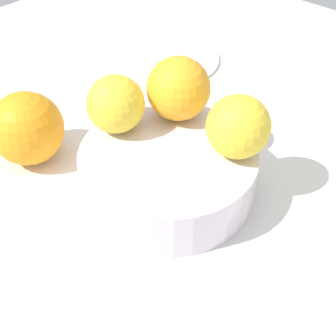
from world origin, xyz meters
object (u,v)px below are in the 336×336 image
(fruit_bowl, at_px, (168,173))
(orange_loose_0, at_px, (27,128))
(orange_in_bowl_1, at_px, (178,89))
(orange_in_bowl_0, at_px, (116,104))
(side_plate, at_px, (164,57))
(orange_in_bowl_2, at_px, (238,127))

(fruit_bowl, xyz_separation_m, orange_loose_0, (-0.15, -0.06, 0.02))
(orange_in_bowl_1, bearing_deg, orange_loose_0, -135.37)
(orange_in_bowl_0, bearing_deg, orange_loose_0, -146.49)
(side_plate, bearing_deg, orange_in_bowl_2, -33.61)
(side_plate, bearing_deg, orange_in_bowl_0, -59.05)
(orange_in_bowl_0, relative_size, orange_in_bowl_1, 0.89)
(fruit_bowl, height_order, orange_in_bowl_2, orange_in_bowl_2)
(fruit_bowl, xyz_separation_m, orange_in_bowl_0, (-0.07, -0.01, 0.06))
(orange_in_bowl_1, xyz_separation_m, orange_loose_0, (-0.12, -0.12, -0.05))
(fruit_bowl, xyz_separation_m, side_plate, (-0.19, 0.21, -0.02))
(fruit_bowl, xyz_separation_m, orange_in_bowl_1, (-0.03, 0.05, 0.06))
(orange_in_bowl_1, xyz_separation_m, orange_in_bowl_2, (0.08, -0.01, -0.00))
(fruit_bowl, relative_size, orange_in_bowl_2, 2.89)
(fruit_bowl, bearing_deg, orange_in_bowl_0, -174.99)
(fruit_bowl, distance_m, orange_in_bowl_1, 0.09)
(orange_in_bowl_0, relative_size, orange_in_bowl_2, 0.96)
(fruit_bowl, height_order, orange_in_bowl_0, orange_in_bowl_0)
(orange_loose_0, bearing_deg, orange_in_bowl_1, 44.63)
(fruit_bowl, distance_m, orange_in_bowl_2, 0.09)
(orange_loose_0, height_order, side_plate, orange_loose_0)
(fruit_bowl, bearing_deg, side_plate, 133.16)
(orange_in_bowl_2, xyz_separation_m, side_plate, (-0.24, 0.16, -0.08))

